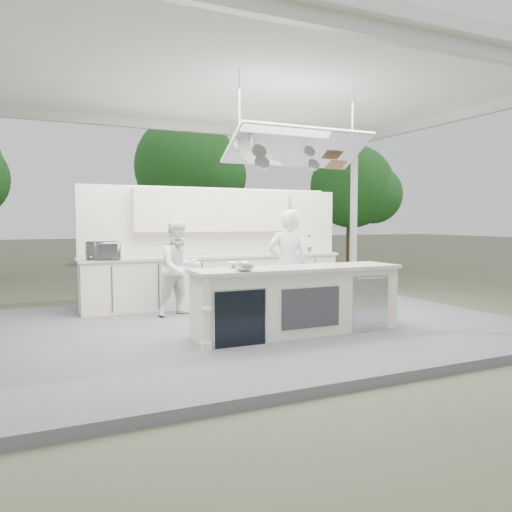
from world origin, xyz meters
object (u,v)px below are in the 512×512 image
back_counter (216,280)px  head_chef (288,265)px  demo_island (297,300)px  sous_chef (179,268)px

back_counter → head_chef: head_chef is taller
demo_island → back_counter: bearing=93.6°
demo_island → sous_chef: 2.35m
head_chef → demo_island: bearing=86.6°
demo_island → sous_chef: (-1.13, 2.03, 0.33)m
back_counter → demo_island: bearing=-86.4°
demo_island → head_chef: (0.33, 0.89, 0.42)m
head_chef → sous_chef: size_ratio=1.10×
sous_chef → demo_island: bearing=-75.6°
head_chef → sous_chef: head_chef is taller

